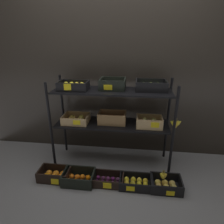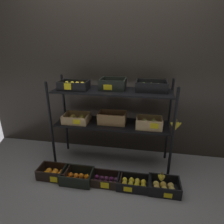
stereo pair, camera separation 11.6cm
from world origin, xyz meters
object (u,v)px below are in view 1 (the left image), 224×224
object	(u,v)px
display_rack	(113,107)
crate_ground_plum	(108,180)
crate_ground_tangerine	(79,179)
crate_ground_orange	(55,175)
crate_ground_apple_gold	(166,185)
banana_bunch_loose	(163,176)
crate_ground_lemon	(136,183)

from	to	relation	value
display_rack	crate_ground_plum	xyz separation A→B (m)	(-0.01, -0.42, -0.76)
crate_ground_plum	crate_ground_tangerine	bearing A→B (deg)	-175.88
crate_ground_orange	crate_ground_apple_gold	bearing A→B (deg)	-0.51
crate_ground_plum	banana_bunch_loose	world-z (taller)	banana_bunch_loose
crate_ground_plum	banana_bunch_loose	size ratio (longest dim) A/B	3.27
crate_ground_lemon	crate_ground_plum	bearing A→B (deg)	178.16
crate_ground_plum	crate_ground_orange	bearing A→B (deg)	179.91
display_rack	crate_ground_orange	xyz separation A→B (m)	(-0.65, -0.42, -0.75)
crate_ground_orange	crate_ground_tangerine	xyz separation A→B (m)	(0.30, -0.03, -0.00)
crate_ground_apple_gold	display_rack	bearing A→B (deg)	146.25
display_rack	crate_ground_plum	world-z (taller)	display_rack
crate_ground_plum	crate_ground_lemon	bearing A→B (deg)	-1.84
display_rack	crate_ground_orange	bearing A→B (deg)	-147.37
crate_ground_orange	crate_ground_lemon	distance (m)	0.97
crate_ground_apple_gold	crate_ground_lemon	bearing A→B (deg)	180.00
crate_ground_plum	crate_ground_lemon	distance (m)	0.33
display_rack	crate_ground_lemon	size ratio (longest dim) A/B	4.12
crate_ground_orange	crate_ground_plum	distance (m)	0.64
crate_ground_orange	crate_ground_tangerine	bearing A→B (deg)	-4.79
crate_ground_lemon	banana_bunch_loose	xyz separation A→B (m)	(0.29, -0.00, 0.13)
crate_ground_orange	crate_ground_plum	world-z (taller)	crate_ground_orange
crate_ground_orange	crate_ground_apple_gold	distance (m)	1.30
crate_ground_apple_gold	banana_bunch_loose	distance (m)	0.13
crate_ground_tangerine	banana_bunch_loose	xyz separation A→B (m)	(0.95, 0.01, 0.13)
crate_ground_tangerine	crate_ground_lemon	world-z (taller)	crate_ground_tangerine
crate_ground_plum	banana_bunch_loose	xyz separation A→B (m)	(0.62, -0.02, 0.14)
display_rack	crate_ground_tangerine	size ratio (longest dim) A/B	4.31
crate_ground_lemon	display_rack	bearing A→B (deg)	126.08
display_rack	banana_bunch_loose	xyz separation A→B (m)	(0.60, -0.43, -0.62)
display_rack	crate_ground_apple_gold	bearing A→B (deg)	-33.75
display_rack	crate_ground_apple_gold	distance (m)	1.08
display_rack	crate_ground_orange	distance (m)	1.08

